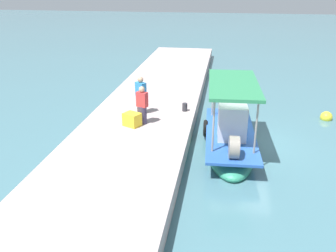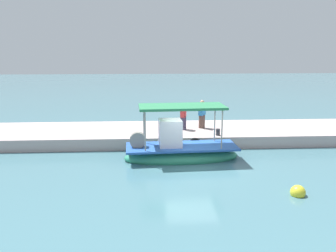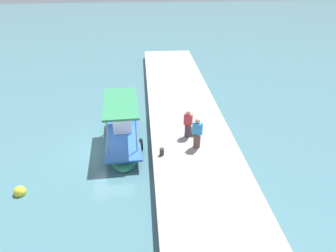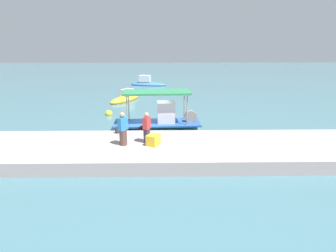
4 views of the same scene
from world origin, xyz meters
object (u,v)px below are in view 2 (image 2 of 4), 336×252
object	(u,v)px
mooring_bollard	(218,132)
cargo_crate	(177,124)
fisherman_near_bollard	(202,115)
fisherman_by_crate	(183,117)
marker_buoy	(298,192)
main_fishing_boat	(180,150)

from	to	relation	value
mooring_bollard	cargo_crate	bearing A→B (deg)	-42.56
fisherman_near_bollard	cargo_crate	xyz separation A→B (m)	(1.53, -0.04, -0.50)
fisherman_near_bollard	mooring_bollard	xyz separation A→B (m)	(-0.62, 1.93, -0.59)
fisherman_near_bollard	mooring_bollard	bearing A→B (deg)	107.85
fisherman_near_bollard	fisherman_by_crate	bearing A→B (deg)	15.51
fisherman_by_crate	marker_buoy	distance (m)	9.19
marker_buoy	main_fishing_boat	bearing A→B (deg)	-48.71
fisherman_by_crate	cargo_crate	distance (m)	0.68
mooring_bollard	fisherman_near_bollard	bearing A→B (deg)	-72.15
main_fishing_boat	marker_buoy	world-z (taller)	main_fishing_boat
fisherman_by_crate	cargo_crate	world-z (taller)	fisherman_by_crate
fisherman_near_bollard	marker_buoy	size ratio (longest dim) A/B	2.99
fisherman_near_bollard	marker_buoy	distance (m)	9.12
main_fishing_boat	mooring_bollard	xyz separation A→B (m)	(-2.35, -2.10, 0.38)
marker_buoy	mooring_bollard	bearing A→B (deg)	-75.52
fisherman_near_bollard	mooring_bollard	world-z (taller)	fisherman_near_bollard
main_fishing_boat	marker_buoy	xyz separation A→B (m)	(-4.10, 4.67, -0.37)
mooring_bollard	marker_buoy	size ratio (longest dim) A/B	0.66
mooring_bollard	cargo_crate	xyz separation A→B (m)	(2.15, -1.97, 0.09)
fisherman_by_crate	marker_buoy	size ratio (longest dim) A/B	2.82
main_fishing_boat	marker_buoy	bearing A→B (deg)	131.29
mooring_bollard	cargo_crate	size ratio (longest dim) A/B	0.58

